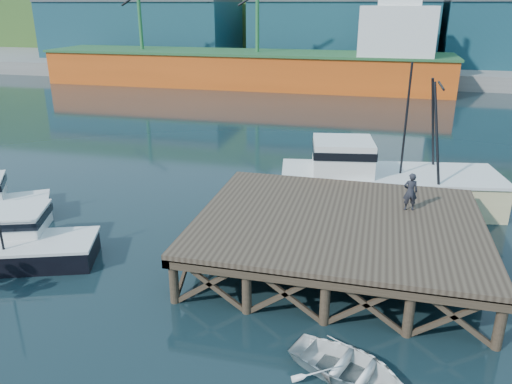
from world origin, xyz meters
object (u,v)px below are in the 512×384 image
(trawler, at_px, (385,179))
(dinghy, at_px, (347,366))
(boat_black, at_px, (13,244))
(dockworker, at_px, (410,192))

(trawler, relative_size, dinghy, 3.40)
(boat_black, xyz_separation_m, trawler, (15.77, 10.48, 0.82))
(boat_black, distance_m, dockworker, 17.66)
(boat_black, distance_m, trawler, 18.95)
(dinghy, bearing_deg, dockworker, 8.18)
(dinghy, height_order, dockworker, dockworker)
(dinghy, distance_m, dockworker, 9.46)
(boat_black, relative_size, dinghy, 2.09)
(trawler, relative_size, dockworker, 7.24)
(boat_black, relative_size, trawler, 0.62)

